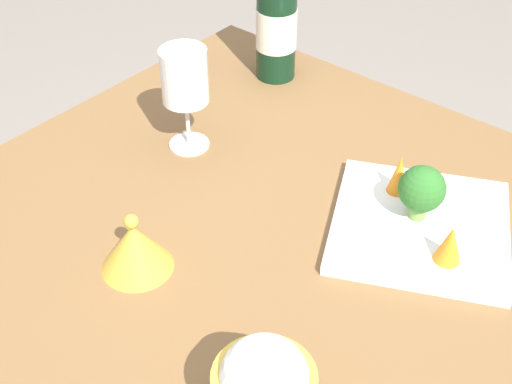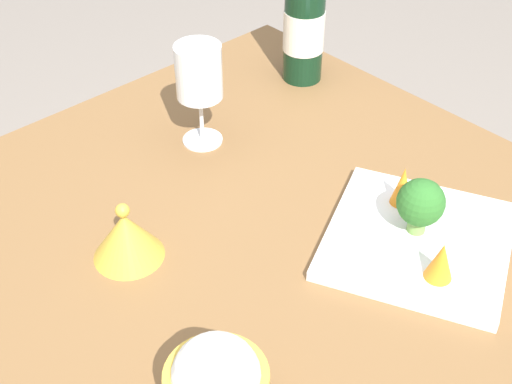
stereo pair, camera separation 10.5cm
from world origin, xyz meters
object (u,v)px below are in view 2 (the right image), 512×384
at_px(wine_glass, 199,75).
at_px(broccoli_floret, 421,204).
at_px(wine_bottle, 305,17).
at_px(carrot_garnish_right, 441,261).
at_px(rice_bowl_lid, 126,235).
at_px(serving_plate, 418,241).
at_px(carrot_garnish_left, 403,186).

bearing_deg(wine_glass, broccoli_floret, 9.87).
xyz_separation_m(wine_bottle, carrot_garnish_right, (0.51, -0.26, -0.08)).
bearing_deg(broccoli_floret, carrot_garnish_right, -34.68).
bearing_deg(wine_bottle, rice_bowl_lid, -71.09).
height_order(wine_glass, broccoli_floret, wine_glass).
xyz_separation_m(wine_bottle, serving_plate, (0.44, -0.22, -0.12)).
xyz_separation_m(wine_bottle, broccoli_floret, (0.43, -0.21, -0.06)).
distance_m(serving_plate, broccoli_floret, 0.06).
xyz_separation_m(wine_glass, carrot_garnish_right, (0.47, 0.02, -0.08)).
distance_m(wine_glass, broccoli_floret, 0.41).
height_order(wine_glass, serving_plate, wine_glass).
relative_size(wine_glass, serving_plate, 0.54).
relative_size(rice_bowl_lid, broccoli_floret, 1.17).
distance_m(serving_plate, carrot_garnish_left, 0.09).
bearing_deg(broccoli_floret, carrot_garnish_left, 149.02).
distance_m(wine_bottle, rice_bowl_lid, 0.57).
bearing_deg(carrot_garnish_left, serving_plate, -31.61).
height_order(wine_bottle, rice_bowl_lid, wine_bottle).
height_order(rice_bowl_lid, carrot_garnish_right, rice_bowl_lid).
height_order(rice_bowl_lid, serving_plate, rice_bowl_lid).
xyz_separation_m(serving_plate, carrot_garnish_left, (-0.07, 0.04, 0.04)).
bearing_deg(carrot_garnish_left, broccoli_floret, -30.98).
distance_m(broccoli_floret, carrot_garnish_right, 0.09).
bearing_deg(rice_bowl_lid, broccoli_floret, 52.21).
relative_size(wine_bottle, carrot_garnish_right, 5.52).
bearing_deg(rice_bowl_lid, carrot_garnish_right, 39.60).
distance_m(wine_glass, carrot_garnish_right, 0.48).
height_order(broccoli_floret, carrot_garnish_right, broccoli_floret).
relative_size(carrot_garnish_left, carrot_garnish_right, 1.10).
xyz_separation_m(wine_glass, rice_bowl_lid, (0.15, -0.25, -0.09)).
relative_size(wine_bottle, rice_bowl_lid, 3.22).
height_order(wine_glass, carrot_garnish_right, wine_glass).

